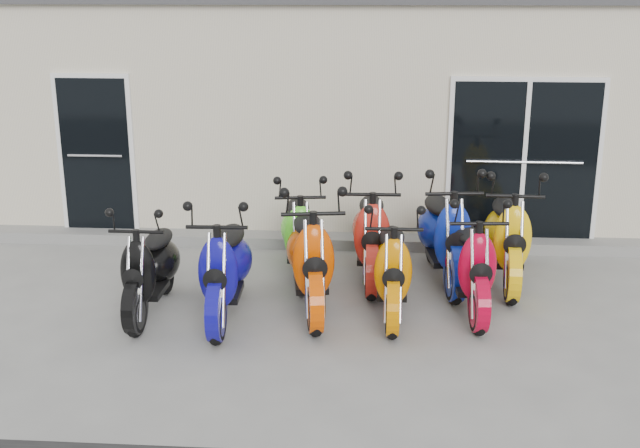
# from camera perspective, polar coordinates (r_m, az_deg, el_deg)

# --- Properties ---
(ground) EXTENTS (80.00, 80.00, 0.00)m
(ground) POSITION_cam_1_polar(r_m,az_deg,el_deg) (9.13, -0.27, -5.61)
(ground) COLOR gray
(ground) RESTS_ON ground
(building) EXTENTS (14.00, 6.00, 3.20)m
(building) POSITION_cam_1_polar(r_m,az_deg,el_deg) (13.75, 1.38, 9.02)
(building) COLOR beige
(building) RESTS_ON ground
(front_step) EXTENTS (14.00, 0.40, 0.15)m
(front_step) POSITION_cam_1_polar(r_m,az_deg,el_deg) (10.99, 0.53, -1.20)
(front_step) COLOR gray
(front_step) RESTS_ON ground
(door_left) EXTENTS (1.07, 0.08, 2.22)m
(door_left) POSITION_cam_1_polar(r_m,az_deg,el_deg) (11.47, -15.64, 5.06)
(door_left) COLOR black
(door_left) RESTS_ON front_step
(door_right) EXTENTS (2.02, 0.08, 2.22)m
(door_right) POSITION_cam_1_polar(r_m,az_deg,el_deg) (10.99, 14.30, 4.66)
(door_right) COLOR black
(door_right) RESTS_ON front_step
(scooter_front_black) EXTENTS (0.65, 1.78, 1.31)m
(scooter_front_black) POSITION_cam_1_polar(r_m,az_deg,el_deg) (8.83, -12.03, -2.25)
(scooter_front_black) COLOR black
(scooter_front_black) RESTS_ON ground
(scooter_front_blue) EXTENTS (0.77, 1.96, 1.43)m
(scooter_front_blue) POSITION_cam_1_polar(r_m,az_deg,el_deg) (8.56, -6.77, -2.17)
(scooter_front_blue) COLOR #0F0B87
(scooter_front_blue) RESTS_ON ground
(scooter_front_orange_a) EXTENTS (1.05, 2.16, 1.53)m
(scooter_front_orange_a) POSITION_cam_1_polar(r_m,az_deg,el_deg) (8.71, -0.69, -1.38)
(scooter_front_orange_a) COLOR #DF4701
(scooter_front_orange_a) RESTS_ON ground
(scooter_front_orange_b) EXTENTS (0.68, 1.85, 1.36)m
(scooter_front_orange_b) POSITION_cam_1_polar(r_m,az_deg,el_deg) (8.64, 5.16, -2.19)
(scooter_front_orange_b) COLOR orange
(scooter_front_orange_b) RESTS_ON ground
(scooter_front_red) EXTENTS (0.82, 1.93, 1.40)m
(scooter_front_red) POSITION_cam_1_polar(r_m,az_deg,el_deg) (8.85, 10.60, -1.83)
(scooter_front_red) COLOR #B00223
(scooter_front_red) RESTS_ON ground
(scooter_back_green) EXTENTS (0.92, 1.93, 1.37)m
(scooter_back_green) POSITION_cam_1_polar(r_m,az_deg,el_deg) (9.74, -1.49, 0.14)
(scooter_back_green) COLOR #56EA28
(scooter_back_green) RESTS_ON ground
(scooter_back_red) EXTENTS (0.76, 2.00, 1.47)m
(scooter_back_red) POSITION_cam_1_polar(r_m,az_deg,el_deg) (9.62, 3.70, 0.19)
(scooter_back_red) COLOR red
(scooter_back_red) RESTS_ON ground
(scooter_back_blue) EXTENTS (0.97, 2.12, 1.52)m
(scooter_back_blue) POSITION_cam_1_polar(r_m,az_deg,el_deg) (9.62, 8.85, 0.17)
(scooter_back_blue) COLOR #0C2197
(scooter_back_blue) RESTS_ON ground
(scooter_back_yellow) EXTENTS (0.83, 2.05, 1.49)m
(scooter_back_yellow) POSITION_cam_1_polar(r_m,az_deg,el_deg) (9.73, 13.25, 0.03)
(scooter_back_yellow) COLOR yellow
(scooter_back_yellow) RESTS_ON ground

